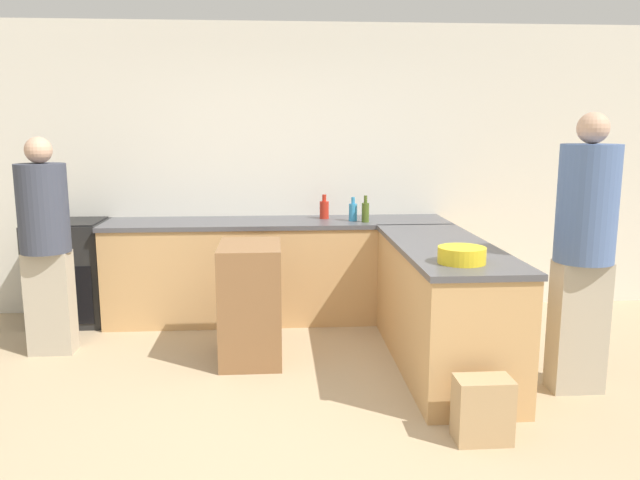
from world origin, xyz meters
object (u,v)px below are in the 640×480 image
person_by_range (45,239)px  hot_sauce_bottle (324,209)px  paper_bag (483,410)px  mixing_bowl (462,255)px  island_table (251,302)px  dish_soap_bottle (353,211)px  olive_oil_bottle (365,212)px  person_at_peninsula (584,245)px  range_oven (70,272)px

person_by_range → hot_sauce_bottle: bearing=21.3°
paper_bag → mixing_bowl: bearing=89.3°
island_table → dish_soap_bottle: 1.42m
mixing_bowl → olive_oil_bottle: bearing=101.8°
olive_oil_bottle → hot_sauce_bottle: (-0.35, 0.24, -0.01)m
person_at_peninsula → paper_bag: (-0.85, -0.65, -0.81)m
island_table → mixing_bowl: mixing_bowl is taller
range_oven → island_table: bearing=-32.3°
mixing_bowl → dish_soap_bottle: (-0.46, 1.80, 0.03)m
dish_soap_bottle → person_by_range: 2.56m
dish_soap_bottle → olive_oil_bottle: bearing=-37.1°
range_oven → person_by_range: 0.92m
hot_sauce_bottle → person_at_peninsula: person_at_peninsula is taller
person_at_peninsula → paper_bag: size_ratio=4.94×
hot_sauce_bottle → person_by_range: bearing=-158.7°
mixing_bowl → island_table: bearing=147.9°
olive_oil_bottle → mixing_bowl: bearing=-78.2°
dish_soap_bottle → olive_oil_bottle: (0.10, -0.08, 0.01)m
mixing_bowl → hot_sauce_bottle: bearing=109.8°
island_table → paper_bag: island_table is taller
olive_oil_bottle → paper_bag: bearing=-81.1°
olive_oil_bottle → person_by_range: 2.64m
island_table → range_oven: bearing=147.7°
person_by_range → paper_bag: bearing=-29.2°
range_oven → mixing_bowl: size_ratio=3.10×
person_at_peninsula → paper_bag: person_at_peninsula is taller
person_at_peninsula → island_table: bearing=161.5°
dish_soap_bottle → person_by_range: bearing=-164.1°
olive_oil_bottle → hot_sauce_bottle: olive_oil_bottle is taller
person_at_peninsula → range_oven: bearing=155.2°
dish_soap_bottle → person_at_peninsula: size_ratio=0.12×
person_by_range → mixing_bowl: bearing=-20.6°
hot_sauce_bottle → person_by_range: 2.38m
island_table → dish_soap_bottle: dish_soap_bottle is taller
island_table → person_at_peninsula: person_at_peninsula is taller
island_table → person_by_range: person_by_range is taller
island_table → hot_sauce_bottle: hot_sauce_bottle is taller
dish_soap_bottle → hot_sauce_bottle: size_ratio=0.97×
range_oven → person_at_peninsula: 4.29m
olive_oil_bottle → person_at_peninsula: 2.01m
island_table → person_at_peninsula: bearing=-18.5°
island_table → olive_oil_bottle: (0.99, 0.87, 0.56)m
range_oven → mixing_bowl: 3.60m
dish_soap_bottle → person_at_peninsula: 2.13m
hot_sauce_bottle → range_oven: bearing=-178.4°
dish_soap_bottle → person_at_peninsula: (1.31, -1.68, -0.00)m
island_table → olive_oil_bottle: 1.44m
range_oven → hot_sauce_bottle: 2.37m
person_by_range → person_at_peninsula: bearing=-14.6°
hot_sauce_bottle → island_table: bearing=-120.1°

